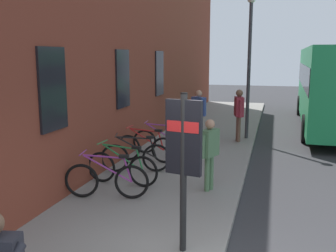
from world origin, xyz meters
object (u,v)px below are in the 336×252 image
(bicycle_by_door, at_px, (162,141))
(city_bus, at_px, (334,83))
(transit_info_sign, at_px, (184,148))
(bicycle_under_window, at_px, (146,148))
(pedestrian_near_bus, at_px, (239,110))
(bicycle_far_end, at_px, (136,157))
(bicycle_end_of_row, at_px, (107,180))
(bicycle_beside_lamp, at_px, (122,168))
(street_lamp, at_px, (249,55))
(pedestrian_crossing_street, at_px, (210,147))
(pedestrian_by_facade, at_px, (199,109))

(bicycle_by_door, relative_size, city_bus, 0.17)
(transit_info_sign, bearing_deg, bicycle_by_door, 19.65)
(bicycle_under_window, distance_m, pedestrian_near_bus, 4.03)
(bicycle_far_end, bearing_deg, pedestrian_near_bus, -26.71)
(bicycle_end_of_row, distance_m, transit_info_sign, 2.89)
(bicycle_far_end, height_order, pedestrian_near_bus, pedestrian_near_bus)
(transit_info_sign, xyz_separation_m, city_bus, (12.16, -3.62, 0.20))
(bicycle_end_of_row, bearing_deg, bicycle_under_window, 2.55)
(transit_info_sign, bearing_deg, bicycle_beside_lamp, 38.55)
(bicycle_by_door, bearing_deg, bicycle_end_of_row, 179.03)
(bicycle_beside_lamp, relative_size, street_lamp, 0.36)
(bicycle_end_of_row, relative_size, transit_info_sign, 0.73)
(bicycle_beside_lamp, distance_m, city_bus, 11.23)
(city_bus, xyz_separation_m, pedestrian_crossing_street, (-9.43, 3.69, -0.84))
(bicycle_far_end, height_order, pedestrian_by_facade, pedestrian_by_facade)
(pedestrian_by_facade, relative_size, street_lamp, 0.35)
(transit_info_sign, relative_size, pedestrian_crossing_street, 1.52)
(bicycle_end_of_row, xyz_separation_m, pedestrian_near_bus, (6.16, -2.10, 0.70))
(transit_info_sign, bearing_deg, pedestrian_crossing_street, 1.39)
(bicycle_end_of_row, xyz_separation_m, bicycle_far_end, (1.87, 0.06, 0.00))
(pedestrian_crossing_street, distance_m, pedestrian_near_bus, 5.12)
(pedestrian_crossing_street, bearing_deg, bicycle_far_end, 67.49)
(transit_info_sign, bearing_deg, pedestrian_near_bus, -0.59)
(bicycle_end_of_row, relative_size, bicycle_under_window, 0.99)
(bicycle_under_window, xyz_separation_m, pedestrian_crossing_street, (-1.83, -2.08, 0.57))
(bicycle_far_end, bearing_deg, pedestrian_crossing_street, -112.51)
(bicycle_by_door, relative_size, street_lamp, 0.36)
(bicycle_far_end, bearing_deg, transit_info_sign, -149.76)
(city_bus, height_order, pedestrian_crossing_street, city_bus)
(bicycle_under_window, bearing_deg, transit_info_sign, -154.81)
(bicycle_under_window, xyz_separation_m, transit_info_sign, (-4.56, -2.14, 1.21))
(transit_info_sign, bearing_deg, city_bus, -16.59)
(bicycle_end_of_row, relative_size, pedestrian_near_bus, 0.98)
(bicycle_end_of_row, height_order, bicycle_under_window, same)
(pedestrian_crossing_street, relative_size, pedestrian_near_bus, 0.88)
(bicycle_by_door, bearing_deg, pedestrian_near_bus, -40.56)
(city_bus, bearing_deg, bicycle_beside_lamp, 149.45)
(bicycle_beside_lamp, relative_size, city_bus, 0.17)
(bicycle_under_window, relative_size, pedestrian_crossing_street, 1.12)
(bicycle_by_door, bearing_deg, bicycle_far_end, 176.33)
(bicycle_by_door, height_order, street_lamp, street_lamp)
(bicycle_far_end, xyz_separation_m, pedestrian_near_bus, (4.28, -2.15, 0.70))
(bicycle_far_end, xyz_separation_m, pedestrian_crossing_street, (-0.83, -2.01, 0.57))
(bicycle_by_door, relative_size, transit_info_sign, 0.74)
(bicycle_under_window, height_order, city_bus, city_bus)
(bicycle_end_of_row, bearing_deg, pedestrian_by_facade, -6.51)
(bicycle_beside_lamp, xyz_separation_m, pedestrian_crossing_street, (0.16, -1.98, 0.57))
(pedestrian_by_facade, height_order, pedestrian_near_bus, pedestrian_near_bus)
(city_bus, xyz_separation_m, pedestrian_near_bus, (-4.32, 3.54, -0.71))
(bicycle_by_door, xyz_separation_m, pedestrian_by_facade, (2.36, -0.64, 0.67))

